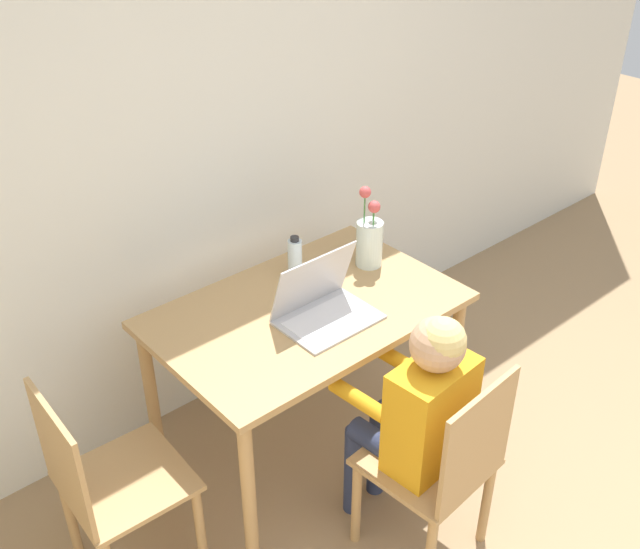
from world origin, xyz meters
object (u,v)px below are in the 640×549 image
object	(u,v)px
chair_occupied	(442,466)
flower_vase	(370,239)
person_seated	(420,406)
water_bottle	(295,258)
chair_spare	(107,485)
laptop	(322,304)

from	to	relation	value
chair_occupied	flower_vase	world-z (taller)	flower_vase
person_seated	water_bottle	size ratio (longest dim) A/B	5.66
chair_occupied	chair_spare	size ratio (longest dim) A/B	1.00
flower_vase	person_seated	bearing A→B (deg)	-120.45
chair_occupied	water_bottle	world-z (taller)	water_bottle
chair_occupied	flower_vase	distance (m)	0.96
chair_spare	person_seated	world-z (taller)	person_seated
laptop	water_bottle	size ratio (longest dim) A/B	1.96
laptop	flower_vase	xyz separation A→B (m)	(0.40, 0.16, 0.06)
laptop	flower_vase	distance (m)	0.43
chair_spare	water_bottle	xyz separation A→B (m)	(1.00, 0.21, 0.41)
water_bottle	person_seated	bearing A→B (deg)	-96.82
chair_occupied	flower_vase	xyz separation A→B (m)	(0.38, 0.77, 0.44)
chair_occupied	laptop	xyz separation A→B (m)	(-0.02, 0.61, 0.38)
laptop	water_bottle	world-z (taller)	laptop
flower_vase	water_bottle	xyz separation A→B (m)	(-0.29, 0.13, -0.03)
chair_occupied	laptop	world-z (taller)	laptop
chair_spare	flower_vase	xyz separation A→B (m)	(1.30, 0.09, 0.44)
laptop	flower_vase	bearing A→B (deg)	22.19
flower_vase	water_bottle	size ratio (longest dim) A/B	1.95
flower_vase	water_bottle	world-z (taller)	flower_vase
chair_spare	chair_occupied	bearing A→B (deg)	-124.43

